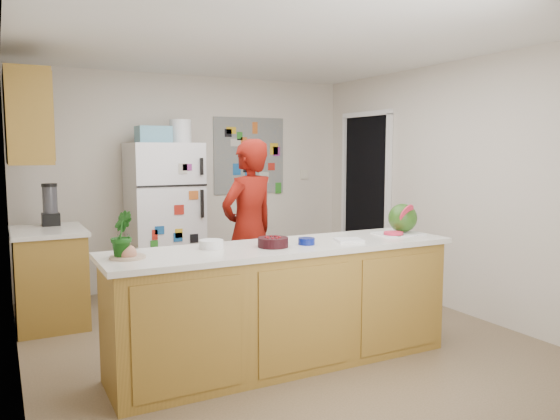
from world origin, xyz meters
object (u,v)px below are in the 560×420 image
person (249,230)px  cherry_bowl (273,242)px  watermelon (403,218)px  refrigerator (164,220)px

person → cherry_bowl: person is taller
person → cherry_bowl: bearing=55.0°
watermelon → cherry_bowl: size_ratio=1.09×
refrigerator → person: size_ratio=0.98×
refrigerator → watermelon: (1.40, -2.35, 0.20)m
refrigerator → cherry_bowl: refrigerator is taller
person → watermelon: (0.93, -1.11, 0.19)m
person → cherry_bowl: 1.22m
watermelon → cherry_bowl: watermelon is taller
person → refrigerator: bearing=-88.7°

